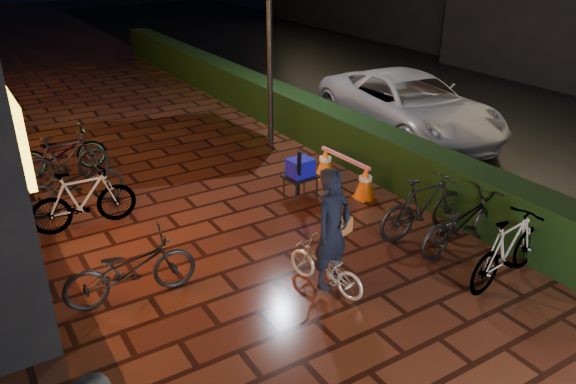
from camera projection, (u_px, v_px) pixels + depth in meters
ground at (325, 287)px, 8.04m from camera, size 80.00×80.00×0.00m
asphalt_road at (479, 108)px, 16.20m from camera, size 11.00×60.00×0.01m
hedge at (256, 95)px, 15.57m from camera, size 0.70×20.00×1.00m
van at (409, 105)px, 13.77m from camera, size 3.05×5.60×1.49m
lamp_post_hedge at (269, 28)px, 12.32m from camera, size 0.47×0.19×4.92m
cyclist at (329, 247)px, 7.71m from camera, size 0.79×1.37×1.85m
traffic_barrier at (344, 172)px, 11.06m from camera, size 0.48×1.62×0.65m
cart_assembly at (300, 170)px, 10.47m from camera, size 0.64×0.66×1.14m
parked_bikes_storefront at (80, 188)px, 9.97m from camera, size 2.00×5.87×1.05m
parked_bikes_hedge at (463, 225)px, 8.68m from camera, size 2.00×2.30×1.05m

